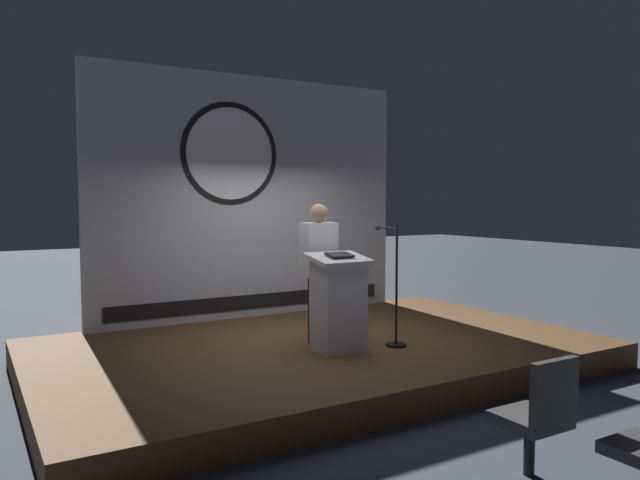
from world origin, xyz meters
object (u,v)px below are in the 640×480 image
(speaker_person, at_px, (319,272))
(audience_chair_left, at_px, (539,411))
(microphone_stand, at_px, (394,303))
(podium, at_px, (338,303))

(speaker_person, bearing_deg, audience_chair_left, -92.31)
(speaker_person, distance_m, microphone_stand, 0.94)
(podium, xyz_separation_m, audience_chair_left, (-0.10, -2.80, -0.35))
(audience_chair_left, bearing_deg, speaker_person, 87.69)
(podium, height_order, audience_chair_left, podium)
(microphone_stand, distance_m, audience_chair_left, 2.83)
(speaker_person, bearing_deg, podium, -93.59)
(podium, distance_m, microphone_stand, 0.70)
(podium, height_order, speaker_person, speaker_person)
(podium, bearing_deg, microphone_stand, -8.05)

